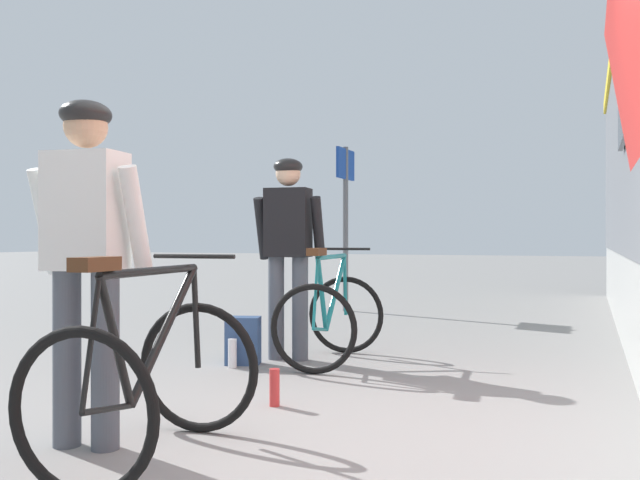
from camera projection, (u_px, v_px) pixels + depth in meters
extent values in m
plane|color=gray|center=(330.00, 440.00, 3.60)|extent=(80.00, 80.00, 0.00)
cube|color=black|center=(623.00, 95.00, 5.66)|extent=(0.04, 1.10, 0.80)
cylinder|color=#4C515B|center=(67.00, 358.00, 3.49)|extent=(0.14, 0.14, 0.90)
cylinder|color=#4C515B|center=(105.00, 360.00, 3.43)|extent=(0.14, 0.14, 0.90)
cube|color=white|center=(86.00, 211.00, 3.46)|extent=(0.41, 0.28, 0.60)
cylinder|color=white|center=(46.00, 222.00, 3.56)|extent=(0.12, 0.27, 0.56)
cylinder|color=white|center=(136.00, 221.00, 3.43)|extent=(0.12, 0.27, 0.56)
sphere|color=tan|center=(86.00, 126.00, 3.46)|extent=(0.22, 0.22, 0.22)
ellipsoid|color=black|center=(86.00, 115.00, 3.46)|extent=(0.28, 0.30, 0.14)
cylinder|color=#4C515B|center=(276.00, 308.00, 6.00)|extent=(0.14, 0.14, 0.90)
cylinder|color=#4C515B|center=(300.00, 309.00, 5.95)|extent=(0.14, 0.14, 0.90)
cube|color=black|center=(288.00, 223.00, 5.97)|extent=(0.40, 0.28, 0.60)
cylinder|color=black|center=(262.00, 229.00, 6.08)|extent=(0.12, 0.27, 0.56)
cylinder|color=black|center=(318.00, 228.00, 5.94)|extent=(0.12, 0.27, 0.56)
sphere|color=beige|center=(288.00, 174.00, 5.97)|extent=(0.22, 0.22, 0.22)
ellipsoid|color=black|center=(288.00, 167.00, 5.97)|extent=(0.28, 0.30, 0.14)
torus|color=black|center=(198.00, 367.00, 3.74)|extent=(0.71, 0.11, 0.71)
torus|color=black|center=(82.00, 413.00, 2.76)|extent=(0.71, 0.11, 0.71)
cylinder|color=black|center=(165.00, 330.00, 3.40)|extent=(0.10, 0.65, 0.63)
cylinder|color=black|center=(152.00, 271.00, 3.28)|extent=(0.11, 0.85, 0.04)
cylinder|color=black|center=(116.00, 343.00, 2.99)|extent=(0.06, 0.28, 0.62)
cylinder|color=black|center=(108.00, 409.00, 2.93)|extent=(0.06, 0.36, 0.08)
cylinder|color=black|center=(91.00, 343.00, 2.82)|extent=(0.04, 0.14, 0.56)
cylinder|color=black|center=(196.00, 318.00, 3.71)|extent=(0.04, 0.08, 0.55)
cylinder|color=black|center=(194.00, 256.00, 3.69)|extent=(0.48, 0.06, 0.02)
cube|color=#4C2D19|center=(95.00, 264.00, 2.85)|extent=(0.12, 0.25, 0.06)
torus|color=black|center=(346.00, 315.00, 6.31)|extent=(0.71, 0.11, 0.71)
torus|color=black|center=(313.00, 329.00, 5.33)|extent=(0.71, 0.11, 0.71)
cylinder|color=#197A7F|center=(336.00, 291.00, 5.97)|extent=(0.10, 0.65, 0.63)
cylinder|color=#197A7F|center=(332.00, 257.00, 5.85)|extent=(0.11, 0.85, 0.04)
cylinder|color=#197A7F|center=(322.00, 295.00, 5.56)|extent=(0.06, 0.28, 0.62)
cylinder|color=#197A7F|center=(320.00, 329.00, 5.50)|extent=(0.06, 0.36, 0.08)
cylinder|color=#197A7F|center=(316.00, 293.00, 5.39)|extent=(0.04, 0.14, 0.56)
cylinder|color=#197A7F|center=(345.00, 285.00, 6.28)|extent=(0.04, 0.08, 0.55)
cylinder|color=black|center=(344.00, 249.00, 6.26)|extent=(0.48, 0.06, 0.02)
cube|color=#4C2D19|center=(317.00, 252.00, 5.42)|extent=(0.12, 0.25, 0.06)
cube|color=navy|center=(243.00, 341.00, 5.75)|extent=(0.32, 0.25, 0.40)
cylinder|color=red|center=(275.00, 387.00, 4.32)|extent=(0.07, 0.07, 0.24)
cylinder|color=silver|center=(232.00, 353.00, 5.60)|extent=(0.07, 0.07, 0.24)
cylinder|color=#595B60|center=(346.00, 229.00, 9.99)|extent=(0.08, 0.08, 2.40)
cube|color=#193F99|center=(346.00, 164.00, 9.99)|extent=(0.04, 0.70, 0.44)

